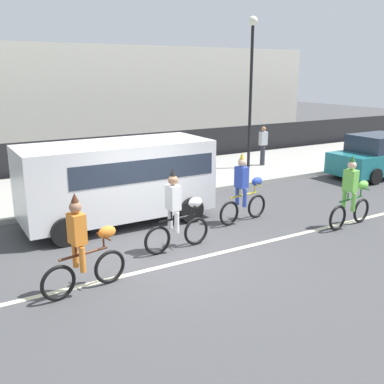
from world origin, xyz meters
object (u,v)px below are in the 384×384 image
parade_cyclist_zebra (178,214)px  street_lamp_post (251,71)px  parade_cyclist_lime (352,196)px  parade_cyclist_orange (84,249)px  parade_cyclist_cobalt (244,192)px  pedestrian_onlooker (263,145)px  parked_car_teal (379,156)px  parked_van_white (119,176)px

parade_cyclist_zebra → street_lamp_post: street_lamp_post is taller
parade_cyclist_zebra → parade_cyclist_lime: 4.78m
parade_cyclist_orange → parade_cyclist_cobalt: size_ratio=1.00×
parade_cyclist_orange → pedestrian_onlooker: bearing=35.2°
parade_cyclist_orange → parade_cyclist_zebra: same height
parked_car_teal → pedestrian_onlooker: pedestrian_onlooker is taller
parade_cyclist_lime → parked_van_white: (-5.08, 3.42, 0.44)m
parked_car_teal → pedestrian_onlooker: size_ratio=2.53×
street_lamp_post → parade_cyclist_zebra: bearing=-137.9°
parade_cyclist_cobalt → pedestrian_onlooker: bearing=46.8°
parked_van_white → parked_car_teal: (10.75, 0.10, -0.50)m
parade_cyclist_cobalt → parked_van_white: 3.38m
parade_cyclist_orange → parade_cyclist_lime: (7.14, 0.02, 0.00)m
parade_cyclist_zebra → parade_cyclist_cobalt: same height
parked_car_teal → parade_cyclist_cobalt: bearing=-167.3°
parade_cyclist_cobalt → street_lamp_post: 7.22m
parade_cyclist_zebra → parade_cyclist_cobalt: bearing=18.5°
parade_cyclist_zebra → pedestrian_onlooker: (7.38, 6.03, 0.17)m
street_lamp_post → pedestrian_onlooker: street_lamp_post is taller
parade_cyclist_cobalt → parked_car_teal: parade_cyclist_cobalt is taller
parade_cyclist_lime → street_lamp_post: (1.87, 6.82, 3.15)m
parade_cyclist_lime → parked_van_white: size_ratio=0.38×
parade_cyclist_lime → pedestrian_onlooker: size_ratio=1.19×
parade_cyclist_cobalt → parked_van_white: bearing=149.9°
parked_van_white → pedestrian_onlooker: bearing=24.3°
parade_cyclist_cobalt → parked_van_white: (-2.90, 1.68, 0.44)m
parade_cyclist_lime → pedestrian_onlooker: parade_cyclist_lime is taller
parked_van_white → parked_car_teal: size_ratio=1.22×
parade_cyclist_orange → parade_cyclist_zebra: size_ratio=1.00×
street_lamp_post → pedestrian_onlooker: (0.83, 0.11, -2.97)m
street_lamp_post → parade_cyclist_cobalt: bearing=-128.6°
parade_cyclist_cobalt → street_lamp_post: (4.05, 5.08, 3.15)m
parade_cyclist_lime → street_lamp_post: bearing=74.7°
parade_cyclist_orange → parked_van_white: bearing=59.0°
parade_cyclist_orange → parked_van_white: parked_van_white is taller
parade_cyclist_orange → parade_cyclist_lime: same height
parade_cyclist_cobalt → parked_car_teal: size_ratio=0.47×
parade_cyclist_orange → pedestrian_onlooker: (9.84, 6.95, 0.17)m
street_lamp_post → parked_car_teal: bearing=-41.0°
parade_cyclist_lime → parade_cyclist_orange: bearing=-179.8°
street_lamp_post → pedestrian_onlooker: 3.09m
parade_cyclist_orange → parade_cyclist_cobalt: 5.26m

